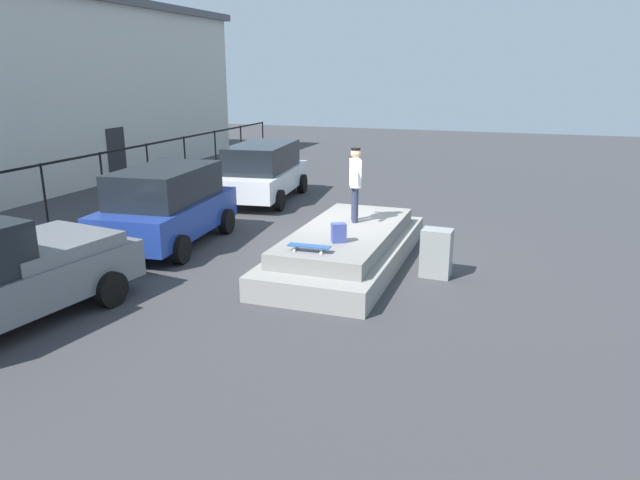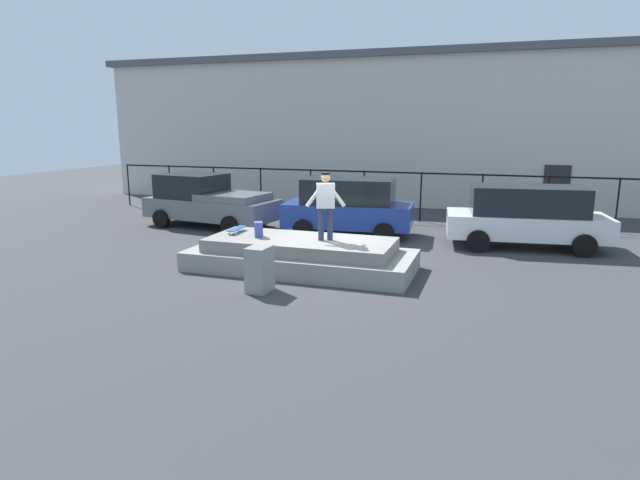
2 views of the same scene
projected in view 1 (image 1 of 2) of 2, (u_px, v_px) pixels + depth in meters
ground_plane at (348, 253)px, 13.54m from camera, size 60.00×60.00×0.00m
concrete_ledge at (347, 247)px, 12.71m from camera, size 5.62×2.35×0.79m
skateboarder at (355, 179)px, 12.91m from camera, size 0.95×0.42×1.66m
skateboard at (309, 246)px, 10.94m from camera, size 0.25×0.82×0.12m
backpack at (339, 233)px, 11.52m from camera, size 0.31×0.34×0.38m
car_blue_hatchback_mid at (167, 205)px, 13.94m from camera, size 4.27×2.44×1.87m
car_white_hatchback_far at (263, 171)px, 18.86m from camera, size 4.70×2.52×1.82m
utility_box at (436, 253)px, 11.86m from camera, size 0.47×0.62×0.99m
fence_row at (74, 178)px, 15.61m from camera, size 24.06×0.06×1.85m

